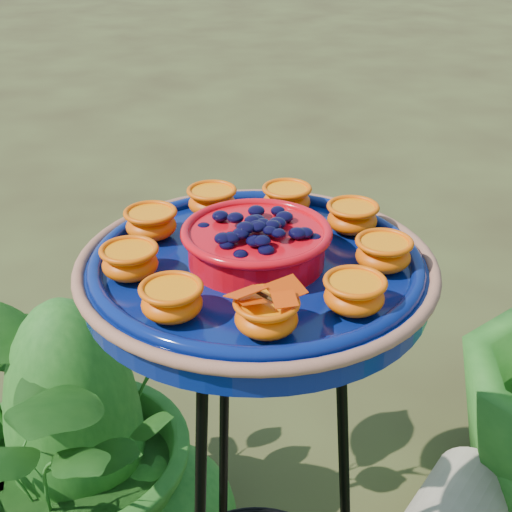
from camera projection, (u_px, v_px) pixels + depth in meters
name	position (u px, v px, depth m)	size (l,w,h in m)	color
tripod_stand	(256.00, 482.00, 1.13)	(0.40, 0.40, 0.90)	black
feeder_dish	(256.00, 263.00, 0.94)	(0.56, 0.56, 0.11)	#071656
shrub_back_left	(73.00, 410.00, 1.49)	(0.74, 0.64, 0.82)	#1D5316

